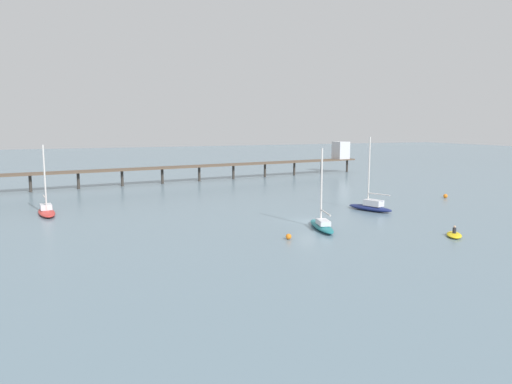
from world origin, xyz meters
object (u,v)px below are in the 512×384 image
Objects in this scene: sailboat_teal at (322,224)px; sailboat_navy at (371,206)px; pier at (248,161)px; dinghy_yellow at (454,235)px; mooring_buoy_far at (289,237)px; mooring_buoy_near at (445,196)px; sailboat_red at (46,210)px.

sailboat_teal is 0.90× the size of sailboat_navy.
sailboat_teal is (-11.87, -50.21, -3.05)m from pier.
dinghy_yellow is 16.98m from mooring_buoy_far.
mooring_buoy_far is at bearing -108.14° from pier.
sailboat_navy is 14.84× the size of mooring_buoy_near.
sailboat_red is at bearing 132.26° from mooring_buoy_far.
pier reaches higher than mooring_buoy_far.
pier is 42.96m from sailboat_navy.
pier is 51.69m from sailboat_teal.
sailboat_teal reaches higher than mooring_buoy_near.
mooring_buoy_far is (-34.79, -14.79, -0.04)m from mooring_buoy_near.
sailboat_teal is 13.95m from sailboat_navy.
sailboat_navy is (-0.01, -42.86, -2.95)m from pier.
pier is 48.91m from sailboat_red.
sailboat_navy is 2.91× the size of dinghy_yellow.
dinghy_yellow is at bearing -38.40° from sailboat_teal.
mooring_buoy_far is (-5.51, -2.83, -0.29)m from sailboat_teal.
sailboat_navy reaches higher than dinghy_yellow.
dinghy_yellow is at bearing -91.29° from pier.
pier is at bearing 114.47° from mooring_buoy_near.
dinghy_yellow is (-1.31, -15.71, -0.47)m from sailboat_navy.
pier is 137.63× the size of mooring_buoy_far.
mooring_buoy_near is at bearing -65.53° from pier.
sailboat_red is 1.01× the size of sailboat_teal.
dinghy_yellow reaches higher than mooring_buoy_near.
dinghy_yellow is at bearing -94.76° from sailboat_navy.
sailboat_red reaches higher than pier.
sailboat_teal reaches higher than pier.
sailboat_red is 41.83m from sailboat_navy.
mooring_buoy_near is at bearing 47.34° from dinghy_yellow.
sailboat_teal is 6.20m from mooring_buoy_far.
pier is 9.03× the size of sailboat_teal.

